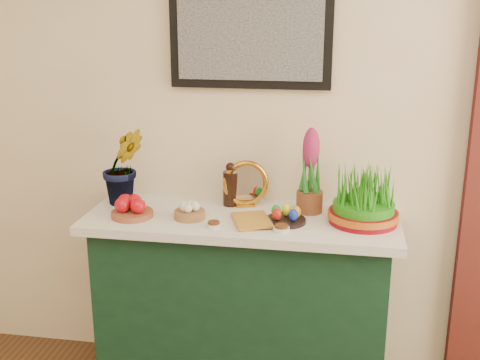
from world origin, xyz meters
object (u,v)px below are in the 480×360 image
hyacinth_green (123,154)px  mirror (246,184)px  sideboard (242,308)px  book (234,221)px  wheatgrass_sabzeh (364,199)px

hyacinth_green → mirror: (0.57, 0.06, -0.14)m
sideboard → book: bearing=-96.6°
sideboard → hyacinth_green: size_ratio=2.69×
hyacinth_green → wheatgrass_sabzeh: hyacinth_green is taller
book → wheatgrass_sabzeh: size_ratio=0.66×
hyacinth_green → book: size_ratio=2.38×
book → wheatgrass_sabzeh: (0.55, 0.11, 0.10)m
wheatgrass_sabzeh → book: bearing=-168.6°
book → mirror: bearing=68.3°
book → wheatgrass_sabzeh: bearing=-8.1°
mirror → wheatgrass_sabzeh: size_ratio=0.73×
hyacinth_green → sideboard: bearing=-40.4°
mirror → wheatgrass_sabzeh: (0.54, -0.14, 0.00)m
hyacinth_green → wheatgrass_sabzeh: bearing=-37.2°
sideboard → mirror: 0.59m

